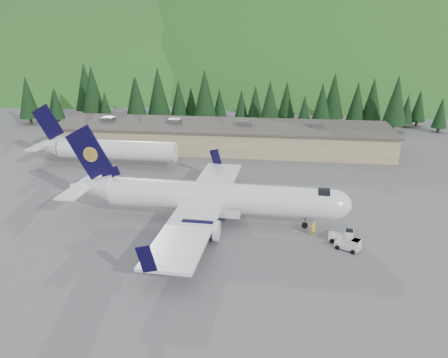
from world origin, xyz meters
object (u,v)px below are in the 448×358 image
at_px(terminal_building, 221,136).
at_px(baggage_tug_b, 350,245).
at_px(second_airliner, 102,149).
at_px(ramp_worker, 313,229).
at_px(airliner, 210,198).
at_px(baggage_tug_a, 343,236).

bearing_deg(terminal_building, baggage_tug_b, -63.99).
height_order(second_airliner, ramp_worker, second_airliner).
distance_m(baggage_tug_b, terminal_building, 48.63).
height_order(terminal_building, ramp_worker, terminal_building).
distance_m(airliner, terminal_building, 38.17).
xyz_separation_m(second_airliner, ramp_worker, (37.21, -24.42, -2.37)).
bearing_deg(terminal_building, airliner, -84.13).
bearing_deg(second_airliner, baggage_tug_b, -33.87).
distance_m(airliner, ramp_worker, 13.82).
bearing_deg(ramp_worker, baggage_tug_a, 131.15).
bearing_deg(ramp_worker, baggage_tug_b, 109.93).
xyz_separation_m(terminal_building, ramp_worker, (17.29, -40.42, -1.67)).
relative_size(baggage_tug_a, terminal_building, 0.04).
height_order(baggage_tug_b, ramp_worker, ramp_worker).
relative_size(terminal_building, ramp_worker, 37.22).
bearing_deg(ramp_worker, terminal_building, -97.95).
height_order(airliner, ramp_worker, airliner).
distance_m(airliner, second_airliner, 32.40).
height_order(airliner, baggage_tug_a, airliner).
relative_size(baggage_tug_a, ramp_worker, 1.58).
distance_m(second_airliner, ramp_worker, 44.57).
xyz_separation_m(second_airliner, terminal_building, (19.91, 16.00, -0.70)).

